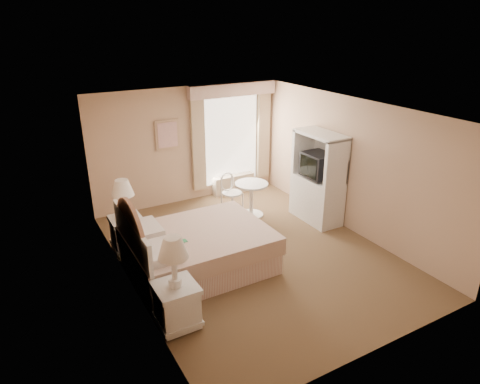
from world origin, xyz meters
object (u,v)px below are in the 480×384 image
round_table (251,194)px  cafe_chair (230,190)px  nightstand_near (176,294)px  armoire (318,185)px  bed (193,250)px  nightstand_far (126,224)px

round_table → cafe_chair: (-0.28, 0.39, 0.02)m
nightstand_near → cafe_chair: 3.68m
round_table → cafe_chair: cafe_chair is taller
cafe_chair → armoire: bearing=-60.9°
bed → nightstand_near: size_ratio=1.69×
bed → nightstand_near: (-0.72, -1.14, 0.12)m
bed → nightstand_near: bearing=-122.4°
bed → round_table: bed is taller
bed → round_table: size_ratio=3.10×
round_table → nightstand_far: bearing=-176.9°
round_table → cafe_chair: size_ratio=0.84×
cafe_chair → round_table: bearing=-73.5°
nightstand_near → cafe_chair: size_ratio=1.54×
bed → cafe_chair: size_ratio=2.60×
nightstand_near → armoire: (3.65, 1.67, 0.25)m
nightstand_near → bed: bearing=57.6°
round_table → armoire: bearing=-37.0°
nightstand_far → armoire: bearing=-10.1°
nightstand_far → armoire: size_ratio=0.72×
nightstand_far → armoire: armoire is taller
cafe_chair → armoire: armoire is taller
bed → round_table: (1.88, 1.32, 0.11)m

